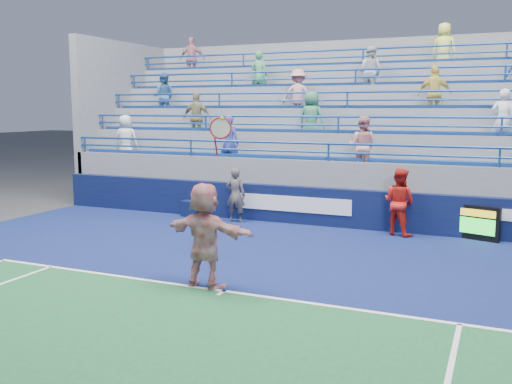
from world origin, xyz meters
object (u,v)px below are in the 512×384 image
at_px(serve_speed_board, 474,223).
at_px(tennis_player, 205,235).
at_px(judge_chair, 192,207).
at_px(ball_girl, 399,202).
at_px(line_judge, 236,195).

relative_size(serve_speed_board, tennis_player, 0.40).
bearing_deg(judge_chair, serve_speed_board, 0.41).
distance_m(judge_chair, tennis_player, 7.25).
distance_m(judge_chair, ball_girl, 6.40).
bearing_deg(line_judge, ball_girl, 173.84).
height_order(tennis_player, line_judge, tennis_player).
height_order(serve_speed_board, line_judge, line_judge).
distance_m(judge_chair, line_judge, 1.74).
bearing_deg(serve_speed_board, line_judge, -177.04).
xyz_separation_m(tennis_player, line_judge, (-2.15, 5.85, -0.19)).
bearing_deg(line_judge, serve_speed_board, 175.50).
distance_m(line_judge, ball_girl, 4.73).
bearing_deg(tennis_player, serve_speed_board, 54.30).
xyz_separation_m(line_judge, ball_girl, (4.73, 0.11, 0.08)).
relative_size(tennis_player, line_judge, 1.97).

